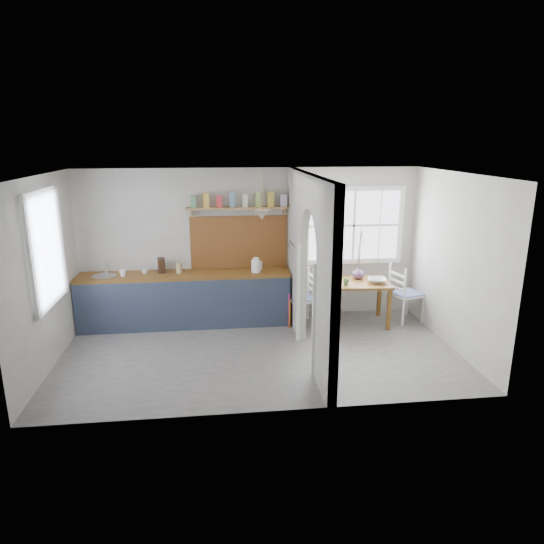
{
  "coord_description": "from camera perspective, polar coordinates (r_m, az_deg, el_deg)",
  "views": [
    {
      "loc": [
        -0.6,
        -6.57,
        3.05
      ],
      "look_at": [
        0.22,
        0.41,
        1.12
      ],
      "focal_mm": 32.0,
      "sensor_mm": 36.0,
      "label": 1
    }
  ],
  "objects": [
    {
      "name": "pendant_lamp",
      "position": [
        7.84,
        -1.19,
        6.76
      ],
      "size": [
        0.26,
        0.26,
        0.16
      ],
      "primitive_type": "cone",
      "color": "silver",
      "rests_on": "ceiling"
    },
    {
      "name": "walls",
      "position": [
        6.82,
        -1.47,
        0.47
      ],
      "size": [
        5.81,
        3.21,
        2.6
      ],
      "color": "beige",
      "rests_on": "floor"
    },
    {
      "name": "sink",
      "position": [
        8.36,
        -19.15,
        -0.5
      ],
      "size": [
        0.4,
        0.4,
        0.02
      ],
      "primitive_type": "cylinder",
      "color": "#BCBEC0",
      "rests_on": "counter"
    },
    {
      "name": "ceiling",
      "position": [
        6.61,
        -1.55,
        11.43
      ],
      "size": [
        5.8,
        3.2,
        0.01
      ],
      "primitive_type": "cube",
      "color": "beige",
      "rests_on": "walls"
    },
    {
      "name": "mug_a",
      "position": [
        8.21,
        -17.14,
        -0.16
      ],
      "size": [
        0.13,
        0.13,
        0.11
      ],
      "primitive_type": "imported",
      "rotation": [
        0.0,
        0.0,
        -0.18
      ],
      "color": "white",
      "rests_on": "counter"
    },
    {
      "name": "nook_window",
      "position": [
        8.6,
        9.61,
        5.42
      ],
      "size": [
        1.76,
        0.1,
        1.3
      ],
      "primitive_type": null,
      "color": "white",
      "rests_on": "walls"
    },
    {
      "name": "chair_left",
      "position": [
        8.19,
        3.51,
        -3.03
      ],
      "size": [
        0.51,
        0.51,
        0.95
      ],
      "primitive_type": null,
      "rotation": [
        0.0,
        0.0,
        -1.38
      ],
      "color": "white",
      "rests_on": "floor"
    },
    {
      "name": "towel_magenta",
      "position": [
        8.14,
        2.0,
        -4.6
      ],
      "size": [
        0.02,
        0.03,
        0.6
      ],
      "primitive_type": "cube",
      "color": "#DD2285",
      "rests_on": "counter"
    },
    {
      "name": "mug_b",
      "position": [
        8.28,
        -14.73,
        0.08
      ],
      "size": [
        0.13,
        0.13,
        0.08
      ],
      "primitive_type": "imported",
      "rotation": [
        0.0,
        0.0,
        -0.22
      ],
      "color": "silver",
      "rests_on": "counter"
    },
    {
      "name": "shelf",
      "position": [
        8.13,
        -3.94,
        7.92
      ],
      "size": [
        1.75,
        0.2,
        0.21
      ],
      "color": "#A07F45",
      "rests_on": "walls"
    },
    {
      "name": "bowl",
      "position": [
        8.25,
        12.24,
        -0.97
      ],
      "size": [
        0.38,
        0.38,
        0.08
      ],
      "primitive_type": "imported",
      "rotation": [
        0.0,
        0.0,
        -0.28
      ],
      "color": "silver",
      "rests_on": "dining_table"
    },
    {
      "name": "counter",
      "position": [
        8.32,
        -10.07,
        -3.06
      ],
      "size": [
        3.5,
        0.6,
        0.9
      ],
      "color": "brown",
      "rests_on": "floor"
    },
    {
      "name": "kettle",
      "position": [
        8.09,
        -1.91,
        0.83
      ],
      "size": [
        0.22,
        0.18,
        0.25
      ],
      "primitive_type": null,
      "rotation": [
        0.0,
        0.0,
        0.09
      ],
      "color": "white",
      "rests_on": "counter"
    },
    {
      "name": "knife_block",
      "position": [
        8.27,
        -12.88,
        0.76
      ],
      "size": [
        0.14,
        0.18,
        0.25
      ],
      "primitive_type": "cube",
      "rotation": [
        0.0,
        0.0,
        0.2
      ],
      "color": "#442C19",
      "rests_on": "counter"
    },
    {
      "name": "vase",
      "position": [
        8.41,
        10.12,
        -0.06
      ],
      "size": [
        0.27,
        0.27,
        0.22
      ],
      "primitive_type": "imported",
      "rotation": [
        0.0,
        0.0,
        0.39
      ],
      "color": "#694879",
      "rests_on": "dining_table"
    },
    {
      "name": "floor",
      "position": [
        7.26,
        -1.4,
        -9.49
      ],
      "size": [
        5.8,
        3.2,
        0.01
      ],
      "primitive_type": "cube",
      "color": "gray",
      "rests_on": "ground"
    },
    {
      "name": "partition",
      "position": [
        6.94,
        4.25,
        1.97
      ],
      "size": [
        0.12,
        3.2,
        2.6
      ],
      "color": "beige",
      "rests_on": "floor"
    },
    {
      "name": "backsplash",
      "position": [
        8.33,
        -3.89,
        3.52
      ],
      "size": [
        1.65,
        0.03,
        0.9
      ],
      "primitive_type": "cube",
      "color": "brown",
      "rests_on": "walls"
    },
    {
      "name": "towel_orange",
      "position": [
        8.08,
        2.08,
        -4.93
      ],
      "size": [
        0.02,
        0.03,
        0.53
      ],
      "primitive_type": "cube",
      "color": "#CD6019",
      "rests_on": "counter"
    },
    {
      "name": "table_cup",
      "position": [
        8.03,
        8.7,
        -1.18
      ],
      "size": [
        0.13,
        0.13,
        0.1
      ],
      "primitive_type": "imported",
      "rotation": [
        0.0,
        0.0,
        0.38
      ],
      "color": "#4A7B4D",
      "rests_on": "dining_table"
    },
    {
      "name": "jar",
      "position": [
        8.2,
        -10.86,
        0.46
      ],
      "size": [
        0.11,
        0.11,
        0.17
      ],
      "primitive_type": "cylinder",
      "rotation": [
        0.0,
        0.0,
        -0.05
      ],
      "color": "tan",
      "rests_on": "counter"
    },
    {
      "name": "kitchen_window",
      "position": [
        7.09,
        -25.3,
        2.46
      ],
      "size": [
        0.1,
        1.16,
        1.5
      ],
      "primitive_type": null,
      "color": "white",
      "rests_on": "walls"
    },
    {
      "name": "plate",
      "position": [
        8.12,
        7.19,
        -1.23
      ],
      "size": [
        0.24,
        0.24,
        0.02
      ],
      "primitive_type": "cylinder",
      "rotation": [
        0.0,
        0.0,
        0.28
      ],
      "color": "#2B2626",
      "rests_on": "dining_table"
    },
    {
      "name": "utensil_rail",
      "position": [
        7.73,
        2.41,
        3.38
      ],
      "size": [
        0.02,
        0.5,
        0.02
      ],
      "primitive_type": "cylinder",
      "rotation": [
        1.57,
        0.0,
        0.0
      ],
      "color": "#BCBEC0",
      "rests_on": "partition"
    },
    {
      "name": "chair_right",
      "position": [
        8.65,
        15.52,
        -2.39
      ],
      "size": [
        0.56,
        0.56,
        1.0
      ],
      "primitive_type": null,
      "rotation": [
        0.0,
        0.0,
        1.85
      ],
      "color": "white",
      "rests_on": "floor"
    },
    {
      "name": "dining_table",
      "position": [
        8.37,
        9.47,
        -3.54
      ],
      "size": [
        1.26,
        0.9,
        0.74
      ],
      "primitive_type": null,
      "rotation": [
        0.0,
        0.0,
        -0.09
      ],
      "color": "brown",
      "rests_on": "floor"
    }
  ]
}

